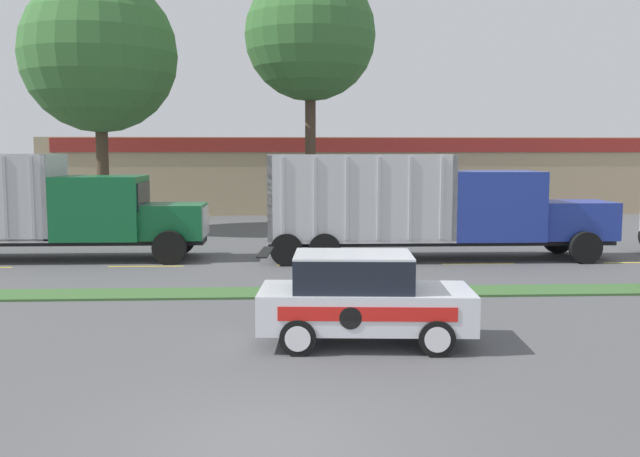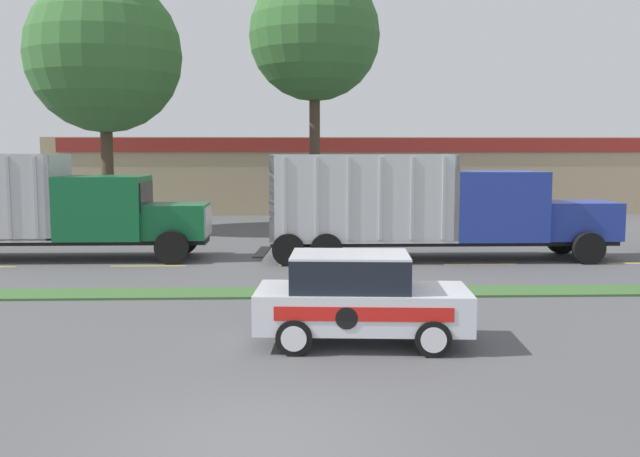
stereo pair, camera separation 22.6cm
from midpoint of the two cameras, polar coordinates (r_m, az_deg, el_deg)
ground_plane at (r=9.37m, az=-5.10°, el=-16.79°), size 600.00×600.00×0.00m
grass_verge at (r=18.49m, az=-3.91°, el=-5.15°), size 120.00×1.35×0.06m
centre_line_3 at (r=23.55m, az=-14.04°, el=-2.95°), size 2.40×0.14×0.01m
centre_line_4 at (r=23.11m, az=-0.77°, el=-2.93°), size 2.40×0.14×0.01m
centre_line_5 at (r=23.91m, az=12.29°, el=-2.77°), size 2.40×0.14×0.01m
centre_line_6 at (r=25.84m, az=23.94°, el=-2.50°), size 2.40×0.14×0.01m
dump_truck_lead at (r=25.67m, az=-20.69°, el=1.15°), size 11.81×2.64×3.59m
dump_truck_trail at (r=24.71m, az=11.22°, el=1.30°), size 11.76×2.71×3.57m
rally_car at (r=13.62m, az=2.88°, el=-5.55°), size 4.13×2.12×1.77m
store_building_backdrop at (r=47.23m, az=1.73°, el=4.44°), size 35.97×12.10×4.50m
tree_behind_left at (r=34.29m, az=-17.48°, el=14.30°), size 6.96×6.96×13.21m
tree_behind_centre at (r=34.82m, az=-0.98°, el=16.20°), size 6.18×6.18×13.77m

